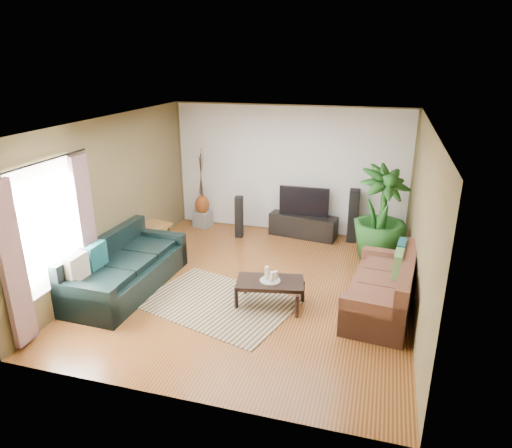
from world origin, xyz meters
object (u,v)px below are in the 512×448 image
(sofa_right, at_px, (381,284))
(speaker_left, at_px, (239,217))
(side_table, at_px, (153,239))
(vase, at_px, (202,205))
(coffee_table, at_px, (270,293))
(television, at_px, (304,201))
(potted_plant, at_px, (381,214))
(tv_stand, at_px, (303,226))
(speaker_right, at_px, (353,216))
(sofa_left, at_px, (126,265))
(pedestal, at_px, (203,219))

(sofa_right, distance_m, speaker_left, 3.71)
(sofa_right, xyz_separation_m, side_table, (-4.29, 0.98, -0.13))
(vase, relative_size, side_table, 0.75)
(coffee_table, bearing_deg, television, 79.18)
(sofa_right, bearing_deg, speaker_left, -121.01)
(coffee_table, bearing_deg, vase, 116.46)
(coffee_table, height_order, potted_plant, potted_plant)
(tv_stand, relative_size, speaker_right, 1.27)
(tv_stand, bearing_deg, sofa_left, -118.76)
(sofa_left, distance_m, coffee_table, 2.39)
(sofa_left, distance_m, tv_stand, 3.88)
(pedestal, relative_size, vase, 0.78)
(tv_stand, bearing_deg, potted_plant, -15.54)
(coffee_table, xyz_separation_m, side_table, (-2.66, 1.32, 0.09))
(sofa_left, relative_size, speaker_right, 2.11)
(television, bearing_deg, sofa_right, -57.95)
(potted_plant, bearing_deg, television, 155.86)
(side_table, bearing_deg, vase, 77.99)
(sofa_right, height_order, television, television)
(coffee_table, distance_m, tv_stand, 2.98)
(television, distance_m, speaker_left, 1.40)
(sofa_right, relative_size, potted_plant, 1.10)
(speaker_right, bearing_deg, potted_plant, -52.76)
(sofa_right, height_order, vase, sofa_right)
(speaker_right, relative_size, vase, 2.52)
(sofa_right, distance_m, vase, 4.74)
(potted_plant, bearing_deg, sofa_right, -87.15)
(speaker_left, height_order, speaker_right, speaker_right)
(coffee_table, bearing_deg, tv_stand, 79.18)
(television, height_order, potted_plant, potted_plant)
(potted_plant, distance_m, side_table, 4.34)
(sofa_left, height_order, speaker_left, speaker_left)
(sofa_left, distance_m, speaker_left, 2.89)
(television, bearing_deg, side_table, -147.85)
(television, xyz_separation_m, vase, (-2.28, 0.00, -0.28))
(speaker_right, bearing_deg, coffee_table, -108.57)
(coffee_table, distance_m, side_table, 2.97)
(sofa_left, xyz_separation_m, potted_plant, (3.91, 2.39, 0.45))
(coffee_table, height_order, speaker_left, speaker_left)
(television, xyz_separation_m, speaker_right, (1.02, 0.00, -0.22))
(coffee_table, bearing_deg, potted_plant, 44.84)
(tv_stand, bearing_deg, pedestal, -171.40)
(sofa_left, height_order, tv_stand, sofa_left)
(speaker_right, bearing_deg, speaker_left, -170.59)
(television, bearing_deg, speaker_left, -163.33)
(speaker_left, bearing_deg, coffee_table, -70.97)
(coffee_table, xyz_separation_m, pedestal, (-2.31, 2.98, -0.04))
(vase, bearing_deg, speaker_left, -21.53)
(vase, bearing_deg, television, 0.00)
(sofa_left, bearing_deg, potted_plant, -56.61)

